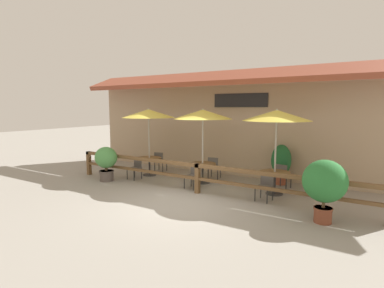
# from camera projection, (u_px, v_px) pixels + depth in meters

# --- Properties ---
(ground_plane) EXTENTS (60.00, 60.00, 0.00)m
(ground_plane) POSITION_uv_depth(u_px,v_px,m) (179.00, 202.00, 8.71)
(ground_plane) COLOR gray
(building_facade) EXTENTS (14.28, 1.49, 4.23)m
(building_facade) POSITION_uv_depth(u_px,v_px,m) (236.00, 122.00, 11.92)
(building_facade) COLOR tan
(building_facade) RESTS_ON ground
(patio_railing) EXTENTS (10.40, 0.14, 0.95)m
(patio_railing) POSITION_uv_depth(u_px,v_px,m) (197.00, 172.00, 9.51)
(patio_railing) COLOR brown
(patio_railing) RESTS_ON ground
(patio_umbrella_near) EXTENTS (2.10, 2.10, 2.69)m
(patio_umbrella_near) POSITION_uv_depth(u_px,v_px,m) (149.00, 114.00, 11.82)
(patio_umbrella_near) COLOR #B7B2A8
(patio_umbrella_near) RESTS_ON ground
(dining_table_near) EXTENTS (0.97, 0.97, 0.72)m
(dining_table_near) POSITION_uv_depth(u_px,v_px,m) (149.00, 161.00, 12.05)
(dining_table_near) COLOR brown
(dining_table_near) RESTS_ON ground
(chair_near_streetside) EXTENTS (0.46, 0.46, 0.84)m
(chair_near_streetside) POSITION_uv_depth(u_px,v_px,m) (135.00, 167.00, 11.45)
(chair_near_streetside) COLOR #514C47
(chair_near_streetside) RESTS_ON ground
(chair_near_wallside) EXTENTS (0.48, 0.48, 0.84)m
(chair_near_wallside) POSITION_uv_depth(u_px,v_px,m) (160.00, 161.00, 12.74)
(chair_near_wallside) COLOR #514C47
(chair_near_wallside) RESTS_ON ground
(patio_umbrella_middle) EXTENTS (2.10, 2.10, 2.69)m
(patio_umbrella_middle) POSITION_uv_depth(u_px,v_px,m) (203.00, 114.00, 10.60)
(patio_umbrella_middle) COLOR #B7B2A8
(patio_umbrella_middle) RESTS_ON ground
(dining_table_middle) EXTENTS (0.97, 0.97, 0.72)m
(dining_table_middle) POSITION_uv_depth(u_px,v_px,m) (203.00, 167.00, 10.83)
(dining_table_middle) COLOR brown
(dining_table_middle) RESTS_ON ground
(chair_middle_streetside) EXTENTS (0.46, 0.46, 0.84)m
(chair_middle_streetside) POSITION_uv_depth(u_px,v_px,m) (193.00, 174.00, 10.15)
(chair_middle_streetside) COLOR #514C47
(chair_middle_streetside) RESTS_ON ground
(chair_middle_wallside) EXTENTS (0.48, 0.48, 0.84)m
(chair_middle_wallside) POSITION_uv_depth(u_px,v_px,m) (214.00, 167.00, 11.47)
(chair_middle_wallside) COLOR #514C47
(chair_middle_wallside) RESTS_ON ground
(patio_umbrella_far) EXTENTS (2.10, 2.10, 2.69)m
(patio_umbrella_far) POSITION_uv_depth(u_px,v_px,m) (277.00, 116.00, 9.18)
(patio_umbrella_far) COLOR #B7B2A8
(patio_umbrella_far) RESTS_ON ground
(dining_table_far) EXTENTS (0.97, 0.97, 0.72)m
(dining_table_far) POSITION_uv_depth(u_px,v_px,m) (275.00, 176.00, 9.42)
(dining_table_far) COLOR brown
(dining_table_far) RESTS_ON ground
(chair_far_streetside) EXTENTS (0.47, 0.47, 0.84)m
(chair_far_streetside) POSITION_uv_depth(u_px,v_px,m) (265.00, 185.00, 8.80)
(chair_far_streetside) COLOR #514C47
(chair_far_streetside) RESTS_ON ground
(chair_far_wallside) EXTENTS (0.49, 0.49, 0.84)m
(chair_far_wallside) POSITION_uv_depth(u_px,v_px,m) (283.00, 175.00, 10.07)
(chair_far_wallside) COLOR #514C47
(chair_far_wallside) RESTS_ON ground
(potted_plant_small_flowering) EXTENTS (0.86, 0.77, 1.28)m
(potted_plant_small_flowering) POSITION_uv_depth(u_px,v_px,m) (106.00, 161.00, 11.12)
(potted_plant_small_flowering) COLOR #564C47
(potted_plant_small_flowering) RESTS_ON ground
(potted_plant_broad_leaf) EXTENTS (1.02, 0.92, 1.52)m
(potted_plant_broad_leaf) POSITION_uv_depth(u_px,v_px,m) (325.00, 183.00, 7.03)
(potted_plant_broad_leaf) COLOR brown
(potted_plant_broad_leaf) RESTS_ON ground
(potted_plant_tall_tropical) EXTENTS (0.69, 0.63, 1.43)m
(potted_plant_tall_tropical) POSITION_uv_depth(u_px,v_px,m) (281.00, 162.00, 10.60)
(potted_plant_tall_tropical) COLOR #9E4C33
(potted_plant_tall_tropical) RESTS_ON ground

